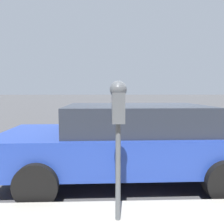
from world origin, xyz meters
name	(u,v)px	position (x,y,z in m)	size (l,w,h in m)	color
ground_plane	(146,160)	(0.00, 0.00, 0.00)	(220.00, 220.00, 0.00)	#424244
parking_meter	(118,115)	(-2.62, 0.84, 1.37)	(0.21, 0.19, 1.60)	#4C5156
car_blue	(129,140)	(-1.13, 0.55, 0.74)	(2.04, 4.43, 1.39)	navy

